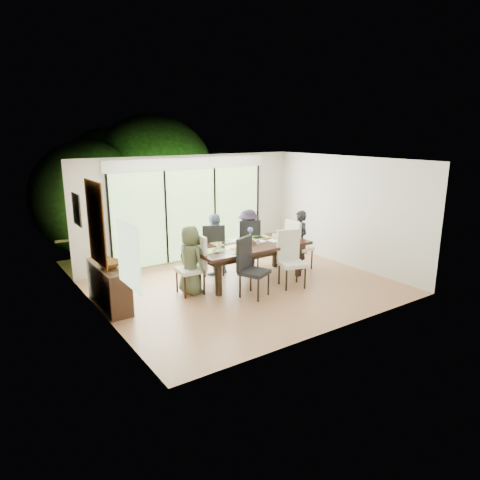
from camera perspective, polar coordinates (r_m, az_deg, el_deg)
floor at (r=9.28m, az=0.87°, el=-6.34°), size 6.00×5.00×0.01m
ceiling at (r=8.70m, az=0.94°, el=10.60°), size 6.00×5.00×0.01m
wall_back at (r=11.00m, az=-6.65°, el=4.17°), size 6.00×0.02×2.70m
wall_front at (r=7.05m, az=12.71°, el=-1.83°), size 6.00×0.02×2.70m
wall_left at (r=7.62m, az=-17.95°, el=-0.98°), size 0.02×5.00×2.70m
wall_right at (r=10.88m, az=14.02°, el=3.72°), size 0.02×5.00×2.70m
glass_doors at (r=11.00m, az=-6.53°, el=3.37°), size 4.20×0.02×2.30m
blinds_header at (r=10.82m, az=-6.70°, el=10.14°), size 4.40×0.06×0.28m
mullion_a at (r=10.21m, az=-16.98°, el=1.99°), size 0.05×0.04×2.30m
mullion_b at (r=10.69m, az=-9.83°, el=2.94°), size 0.05×0.04×2.30m
mullion_c at (r=11.32m, az=-3.37°, el=3.76°), size 0.05×0.04×2.30m
mullion_d at (r=12.09m, az=2.35°, el=4.45°), size 0.05×0.04×2.30m
side_window at (r=6.49m, az=-14.66°, el=-1.98°), size 0.02×0.90×1.00m
deck at (r=12.10m, az=-8.42°, el=-1.77°), size 6.00×1.80×0.10m
rail_top at (r=12.66m, az=-10.11°, el=1.68°), size 6.00×0.08×0.06m
foliage_left at (r=12.84m, az=-19.51°, el=5.31°), size 3.20×3.20×3.20m
foliage_mid at (r=14.06m, az=-11.56°, el=8.03°), size 4.00×4.00×4.00m
foliage_right at (r=14.23m, az=-3.45°, el=6.17°), size 2.80×2.80×2.80m
foliage_far at (r=14.39m, az=-16.31°, el=7.16°), size 3.60×3.60×3.60m
table_top at (r=9.50m, az=1.30°, el=-0.75°), size 2.67×1.22×0.07m
table_apron at (r=9.53m, az=1.30°, el=-1.33°), size 2.44×1.00×0.11m
table_leg_fl at (r=8.71m, az=-2.88°, el=-5.05°), size 0.10×0.10×0.77m
table_leg_fr at (r=9.95m, az=7.81°, el=-2.69°), size 0.10×0.10×0.77m
table_leg_bl at (r=9.42m, az=-5.61°, el=-3.59°), size 0.10×0.10×0.77m
table_leg_br at (r=10.57m, az=4.71°, el=-1.57°), size 0.10×0.10×0.77m
chair_left_end at (r=8.80m, az=-6.70°, el=-3.36°), size 0.54×0.54×1.22m
chair_right_end at (r=10.46m, az=8.00°, el=-0.54°), size 0.52×0.52×1.22m
chair_far_left at (r=10.00m, az=-3.64°, el=-1.13°), size 0.68×0.68×1.22m
chair_far_right at (r=10.53m, az=1.05°, el=-0.31°), size 0.67×0.67×1.22m
chair_near_left at (r=8.60m, az=1.95°, el=-3.70°), size 0.67×0.67×1.22m
chair_near_right at (r=9.20m, az=6.99°, el=-2.59°), size 0.64×0.64×1.22m
person_left_end at (r=8.78m, az=-6.60°, el=-2.68°), size 0.55×0.74×1.43m
person_right_end at (r=10.42m, az=7.94°, el=0.00°), size 0.53×0.73×1.43m
person_far_left at (r=9.96m, az=-3.59°, el=-0.57°), size 0.73×0.52×1.43m
person_far_right at (r=10.49m, az=1.11°, el=0.22°), size 0.74×0.54×1.43m
placemat_left at (r=8.99m, az=-3.64°, el=-1.41°), size 0.49×0.36×0.01m
placemat_right at (r=10.06m, az=5.71°, el=0.24°), size 0.49×0.36×0.01m
placemat_far_l at (r=9.57m, az=-2.28°, el=-0.42°), size 0.49×0.36×0.01m
placemat_far_r at (r=10.12m, az=2.52°, el=0.39°), size 0.49×0.36×0.01m
placemat_paper at (r=8.95m, az=-0.45°, el=-1.45°), size 0.49×0.36×0.01m
tablet_far_l at (r=9.58m, az=-1.62°, el=-0.34°), size 0.29×0.20×0.01m
tablet_far_r at (r=10.05m, az=2.47°, el=0.34°), size 0.27×0.19×0.01m
papers at (r=9.86m, az=4.78°, el=-0.02°), size 0.33×0.24×0.00m
platter_base at (r=8.95m, az=-0.45°, el=-1.35°), size 0.29×0.29×0.03m
platter_snacks at (r=8.94m, az=-0.45°, el=-1.23°), size 0.22×0.22×0.02m
vase at (r=9.54m, az=1.37°, el=-0.06°), size 0.09×0.09×0.13m
hyacinth_stems at (r=9.51m, az=1.38°, el=0.71°), size 0.04×0.04×0.18m
hyacinth_blooms at (r=9.49m, az=1.38°, el=1.37°), size 0.12×0.12×0.12m
laptop at (r=8.96m, az=-2.76°, el=-1.39°), size 0.42×0.43×0.03m
cup_a at (r=9.23m, az=-2.78°, el=-0.67°), size 0.19×0.19×0.11m
cup_b at (r=9.49m, az=2.39°, el=-0.26°), size 0.14×0.14×0.10m
cup_c at (r=10.03m, az=4.70°, el=0.52°), size 0.15×0.15×0.11m
book at (r=9.67m, az=2.34°, el=-0.22°), size 0.21×0.27×0.02m
sideboard at (r=8.53m, az=-17.06°, el=-5.91°), size 0.41×1.46×0.82m
bowl at (r=8.30m, az=-17.08°, el=-3.11°), size 0.43×0.43×0.11m
candlestick_base at (r=8.72m, az=-17.96°, el=-2.58°), size 0.09×0.09×0.04m
candlestick_shaft at (r=8.58m, az=-18.25°, el=1.10°), size 0.02×0.02×1.14m
candlestick_pan at (r=8.47m, az=-18.55°, el=4.83°), size 0.09×0.09×0.03m
candle at (r=8.47m, az=-18.58°, el=5.19°), size 0.03×0.03×0.09m
tapestry at (r=7.93m, az=-18.70°, el=2.14°), size 0.02×1.00×1.50m
art_frame at (r=9.16m, az=-20.97°, el=3.82°), size 0.03×0.55×0.65m
art_canvas at (r=9.17m, az=-20.85°, el=3.84°), size 0.01×0.45×0.55m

